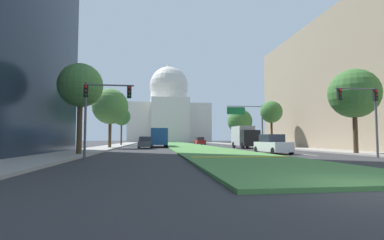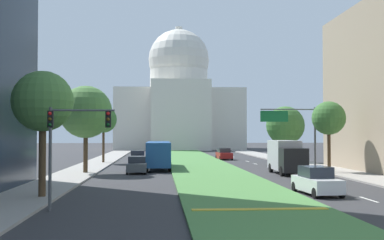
{
  "view_description": "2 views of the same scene",
  "coord_description": "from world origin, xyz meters",
  "views": [
    {
      "loc": [
        -5.81,
        -6.98,
        1.4
      ],
      "look_at": [
        2.14,
        53.12,
        5.32
      ],
      "focal_mm": 26.81,
      "sensor_mm": 36.0,
      "label": 1
    },
    {
      "loc": [
        -4.95,
        -10.95,
        3.87
      ],
      "look_at": [
        -1.05,
        45.05,
        5.5
      ],
      "focal_mm": 43.89,
      "sensor_mm": 36.0,
      "label": 2
    }
  ],
  "objects": [
    {
      "name": "sedan_midblock",
      "position": [
        -7.11,
        35.46,
        0.78
      ],
      "size": [
        1.93,
        4.6,
        1.66
      ],
      "color": "#4C5156",
      "rests_on": "ground_plane"
    },
    {
      "name": "traffic_light_far_right",
      "position": [
        10.42,
        51.81,
        3.31
      ],
      "size": [
        0.28,
        0.35,
        5.2
      ],
      "color": "#515456",
      "rests_on": "ground_plane"
    },
    {
      "name": "street_tree_left_mid",
      "position": [
        -12.02,
        34.7,
        5.94
      ],
      "size": [
        5.06,
        5.06,
        8.49
      ],
      "color": "#4C3823",
      "rests_on": "ground_plane"
    },
    {
      "name": "city_bus",
      "position": [
        -5.04,
        40.75,
        1.77
      ],
      "size": [
        2.62,
        11.0,
        2.95
      ],
      "color": "#1E4C8C",
      "rests_on": "ground_plane"
    },
    {
      "name": "traffic_light_near_right",
      "position": [
        9.57,
        12.08,
        3.8
      ],
      "size": [
        3.34,
        0.35,
        5.2
      ],
      "color": "#515456",
      "rests_on": "ground_plane"
    },
    {
      "name": "street_tree_right_near",
      "position": [
        11.42,
        15.68,
        5.29
      ],
      "size": [
        4.27,
        4.27,
        7.46
      ],
      "color": "#4C3823",
      "rests_on": "ground_plane"
    },
    {
      "name": "sedan_lead_stopped",
      "position": [
        5.04,
        18.34,
        0.83
      ],
      "size": [
        2.14,
        4.52,
        1.78
      ],
      "color": "silver",
      "rests_on": "ground_plane"
    },
    {
      "name": "sedan_far_horizon",
      "position": [
        4.67,
        58.4,
        0.81
      ],
      "size": [
        2.1,
        4.33,
        1.74
      ],
      "color": "maroon",
      "rests_on": "ground_plane"
    },
    {
      "name": "box_truck_delivery",
      "position": [
        7.22,
        33.33,
        1.68
      ],
      "size": [
        2.4,
        6.4,
        3.2
      ],
      "color": "black",
      "rests_on": "ground_plane"
    },
    {
      "name": "capitol_building",
      "position": [
        0.0,
        107.55,
        12.17
      ],
      "size": [
        31.46,
        22.75,
        31.19
      ],
      "color": "silver",
      "rests_on": "ground_plane"
    },
    {
      "name": "overhead_guide_sign",
      "position": [
        8.5,
        35.02,
        4.65
      ],
      "size": [
        5.65,
        0.2,
        6.5
      ],
      "color": "#515456",
      "rests_on": "ground_plane"
    },
    {
      "name": "street_tree_left_far",
      "position": [
        -12.21,
        50.72,
        5.67
      ],
      "size": [
        3.46,
        3.46,
        7.44
      ],
      "color": "#4C3823",
      "rests_on": "ground_plane"
    },
    {
      "name": "street_tree_right_far",
      "position": [
        11.72,
        50.16,
        4.95
      ],
      "size": [
        5.07,
        5.07,
        7.5
      ],
      "color": "#4C3823",
      "rests_on": "ground_plane"
    },
    {
      "name": "grass_median",
      "position": [
        0.0,
        48.72,
        0.07
      ],
      "size": [
        7.5,
        97.44,
        0.14
      ],
      "primitive_type": "cube",
      "color": "#4C8442",
      "rests_on": "ground_plane"
    },
    {
      "name": "sidewalk_left",
      "position": [
        -12.92,
        43.3,
        0.07
      ],
      "size": [
        4.0,
        97.44,
        0.15
      ],
      "primitive_type": "cube",
      "color": "#9E9991",
      "rests_on": "ground_plane"
    },
    {
      "name": "median_curb_nose",
      "position": [
        0.0,
        11.9,
        0.16
      ],
      "size": [
        6.75,
        0.5,
        0.04
      ],
      "primitive_type": "cube",
      "color": "gold",
      "rests_on": "grass_median"
    },
    {
      "name": "ground_plane",
      "position": [
        0.0,
        54.13,
        0.0
      ],
      "size": [
        260.0,
        260.0,
        0.0
      ],
      "primitive_type": "plane",
      "color": "#333335"
    },
    {
      "name": "traffic_light_near_left",
      "position": [
        -9.57,
        13.02,
        3.8
      ],
      "size": [
        3.34,
        0.35,
        5.2
      ],
      "color": "#515456",
      "rests_on": "ground_plane"
    },
    {
      "name": "street_tree_left_near",
      "position": [
        -11.9,
        17.53,
        5.74
      ],
      "size": [
        3.64,
        3.64,
        7.63
      ],
      "color": "#4C3823",
      "rests_on": "ground_plane"
    },
    {
      "name": "lane_dashes_right",
      "position": [
        7.33,
        45.0,
        0.0
      ],
      "size": [
        0.16,
        55.18,
        0.01
      ],
      "color": "silver",
      "rests_on": "ground_plane"
    },
    {
      "name": "sedan_distant",
      "position": [
        -7.64,
        47.66,
        0.82
      ],
      "size": [
        2.11,
        4.23,
        1.77
      ],
      "color": "brown",
      "rests_on": "ground_plane"
    },
    {
      "name": "sidewalk_right",
      "position": [
        12.92,
        43.3,
        0.07
      ],
      "size": [
        4.0,
        97.44,
        0.15
      ],
      "primitive_type": "cube",
      "color": "#9E9991",
      "rests_on": "ground_plane"
    },
    {
      "name": "street_tree_right_mid",
      "position": [
        11.64,
        33.95,
        5.36
      ],
      "size": [
        3.29,
        3.29,
        7.05
      ],
      "color": "#4C3823",
      "rests_on": "ground_plane"
    }
  ]
}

